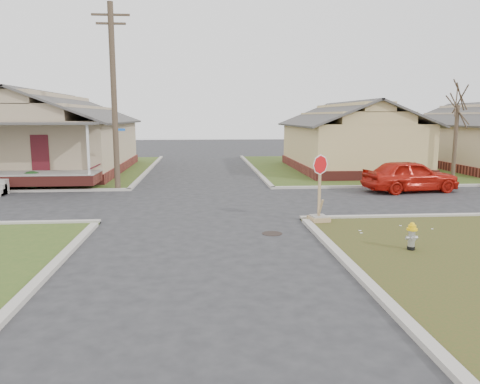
{
  "coord_description": "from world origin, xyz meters",
  "views": [
    {
      "loc": [
        0.04,
        -14.68,
        3.65
      ],
      "look_at": [
        1.31,
        1.0,
        1.1
      ],
      "focal_mm": 35.0,
      "sensor_mm": 36.0,
      "label": 1
    }
  ],
  "objects": [
    {
      "name": "manhole",
      "position": [
        2.2,
        -0.5,
        0.01
      ],
      "size": [
        0.64,
        0.64,
        0.01
      ],
      "primitive_type": "cylinder",
      "color": "black",
      "rests_on": "ground"
    },
    {
      "name": "verge_far_left",
      "position": [
        -13.0,
        18.0,
        0.03
      ],
      "size": [
        19.0,
        19.0,
        0.05
      ],
      "primitive_type": "cube",
      "color": "#364F1C",
      "rests_on": "ground"
    },
    {
      "name": "tree_mid_right",
      "position": [
        14.0,
        10.2,
        2.15
      ],
      "size": [
        0.22,
        0.22,
        4.2
      ],
      "primitive_type": "cylinder",
      "color": "#403025",
      "rests_on": "verge_far_right"
    },
    {
      "name": "utility_pole",
      "position": [
        -4.2,
        8.9,
        4.66
      ],
      "size": [
        1.8,
        0.28,
        9.0
      ],
      "color": "#403025",
      "rests_on": "ground"
    },
    {
      "name": "fire_hydrant",
      "position": [
        5.69,
        -2.74,
        0.47
      ],
      "size": [
        0.29,
        0.29,
        0.77
      ],
      "rotation": [
        0.0,
        0.0,
        0.01
      ],
      "color": "black",
      "rests_on": "ground"
    },
    {
      "name": "curbs",
      "position": [
        0.0,
        5.0,
        0.0
      ],
      "size": [
        80.0,
        40.0,
        0.12
      ],
      "primitive_type": null,
      "color": "#B0A99F",
      "rests_on": "ground"
    },
    {
      "name": "red_sedan",
      "position": [
        10.16,
        7.21,
        0.78
      ],
      "size": [
        4.81,
        2.45,
        1.57
      ],
      "primitive_type": "imported",
      "rotation": [
        0.0,
        0.0,
        1.71
      ],
      "color": "#B9170D",
      "rests_on": "ground"
    },
    {
      "name": "stop_sign",
      "position": [
        4.05,
        0.94,
        0.55
      ],
      "size": [
        0.66,
        0.64,
        2.32
      ],
      "rotation": [
        0.0,
        0.0,
        0.16
      ],
      "color": "#A58559",
      "rests_on": "ground"
    },
    {
      "name": "side_house_yellow",
      "position": [
        10.0,
        16.5,
        2.19
      ],
      "size": [
        7.6,
        11.6,
        4.7
      ],
      "color": "maroon",
      "rests_on": "ground"
    },
    {
      "name": "hedge_right",
      "position": [
        -8.45,
        9.21,
        0.53
      ],
      "size": [
        1.26,
        1.03,
        0.96
      ],
      "primitive_type": "ellipsoid",
      "color": "#143212",
      "rests_on": "verge_far_left"
    },
    {
      "name": "corner_house",
      "position": [
        -10.0,
        16.68,
        2.28
      ],
      "size": [
        10.1,
        15.5,
        5.3
      ],
      "color": "maroon",
      "rests_on": "ground"
    },
    {
      "name": "ground",
      "position": [
        0.0,
        0.0,
        0.0
      ],
      "size": [
        120.0,
        120.0,
        0.0
      ],
      "primitive_type": "plane",
      "color": "#27272A",
      "rests_on": "ground"
    }
  ]
}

